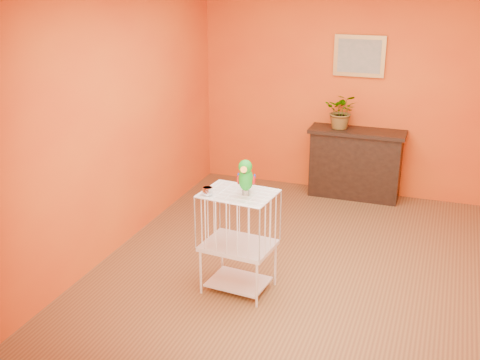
% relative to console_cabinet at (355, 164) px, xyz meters
% --- Properties ---
extents(ground, '(4.50, 4.50, 0.00)m').
position_rel_console_cabinet_xyz_m(ground, '(-0.06, -2.04, -0.44)').
color(ground, brown).
rests_on(ground, ground).
extents(room_shell, '(4.50, 4.50, 4.50)m').
position_rel_console_cabinet_xyz_m(room_shell, '(-0.06, -2.04, 1.15)').
color(room_shell, '#DF5C14').
rests_on(room_shell, ground).
extents(console_cabinet, '(1.18, 0.42, 0.87)m').
position_rel_console_cabinet_xyz_m(console_cabinet, '(0.00, 0.00, 0.00)').
color(console_cabinet, black).
rests_on(console_cabinet, ground).
extents(potted_plant, '(0.41, 0.45, 0.35)m').
position_rel_console_cabinet_xyz_m(potted_plant, '(-0.21, 0.01, 0.61)').
color(potted_plant, '#26722D').
rests_on(potted_plant, console_cabinet).
extents(framed_picture, '(0.62, 0.04, 0.50)m').
position_rel_console_cabinet_xyz_m(framed_picture, '(-0.06, 0.18, 1.31)').
color(framed_picture, '#A87D3C').
rests_on(framed_picture, room_shell).
extents(birdcage, '(0.65, 0.53, 0.94)m').
position_rel_console_cabinet_xyz_m(birdcage, '(-0.59, -2.69, 0.05)').
color(birdcage, silver).
rests_on(birdcage, ground).
extents(feed_cup, '(0.09, 0.09, 0.06)m').
position_rel_console_cabinet_xyz_m(feed_cup, '(-0.83, -2.81, 0.54)').
color(feed_cup, silver).
rests_on(feed_cup, birdcage).
extents(parrot, '(0.17, 0.30, 0.33)m').
position_rel_console_cabinet_xyz_m(parrot, '(-0.51, -2.72, 0.67)').
color(parrot, '#59544C').
rests_on(parrot, birdcage).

